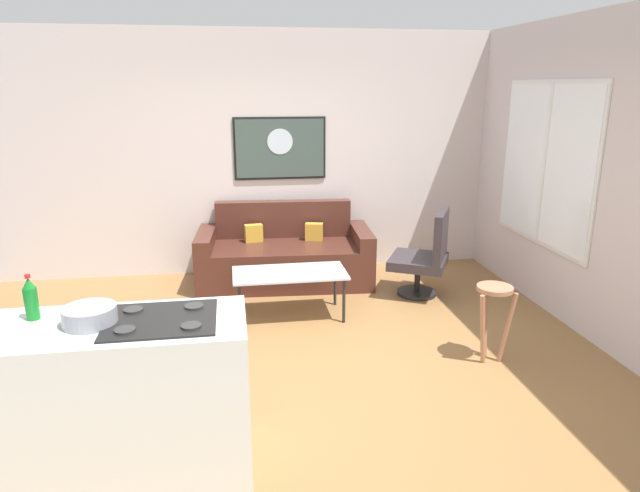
{
  "coord_description": "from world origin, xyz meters",
  "views": [
    {
      "loc": [
        -0.48,
        -4.22,
        2.19
      ],
      "look_at": [
        0.34,
        0.9,
        0.7
      ],
      "focal_mm": 31.62,
      "sensor_mm": 36.0,
      "label": 1
    }
  ],
  "objects_px": {
    "wall_painting": "(280,148)",
    "coffee_table": "(290,276)",
    "mixing_bowl": "(90,316)",
    "couch": "(285,257)",
    "soda_bottle": "(31,299)",
    "armchair": "(426,256)",
    "bar_stool": "(493,305)"
  },
  "relations": [
    {
      "from": "armchair",
      "to": "soda_bottle",
      "type": "bearing_deg",
      "value": -143.24
    },
    {
      "from": "coffee_table",
      "to": "wall_painting",
      "type": "bearing_deg",
      "value": 87.63
    },
    {
      "from": "soda_bottle",
      "to": "mixing_bowl",
      "type": "relative_size",
      "value": 0.91
    },
    {
      "from": "armchair",
      "to": "soda_bottle",
      "type": "xyz_separation_m",
      "value": [
        -3.12,
        -2.33,
        0.6
      ]
    },
    {
      "from": "soda_bottle",
      "to": "wall_painting",
      "type": "xyz_separation_m",
      "value": [
        1.7,
        3.49,
        0.42
      ]
    },
    {
      "from": "coffee_table",
      "to": "armchair",
      "type": "distance_m",
      "value": 1.53
    },
    {
      "from": "coffee_table",
      "to": "bar_stool",
      "type": "bearing_deg",
      "value": -37.29
    },
    {
      "from": "coffee_table",
      "to": "wall_painting",
      "type": "relative_size",
      "value": 1.01
    },
    {
      "from": "wall_painting",
      "to": "coffee_table",
      "type": "bearing_deg",
      "value": -92.37
    },
    {
      "from": "couch",
      "to": "bar_stool",
      "type": "bearing_deg",
      "value": -56.06
    },
    {
      "from": "coffee_table",
      "to": "armchair",
      "type": "xyz_separation_m",
      "value": [
        1.49,
        0.34,
        0.03
      ]
    },
    {
      "from": "couch",
      "to": "mixing_bowl",
      "type": "xyz_separation_m",
      "value": [
        -1.36,
        -3.15,
        0.69
      ]
    },
    {
      "from": "mixing_bowl",
      "to": "wall_painting",
      "type": "distance_m",
      "value": 3.9
    },
    {
      "from": "bar_stool",
      "to": "soda_bottle",
      "type": "relative_size",
      "value": 2.44
    },
    {
      "from": "couch",
      "to": "soda_bottle",
      "type": "xyz_separation_m",
      "value": [
        -1.69,
        -3.02,
        0.75
      ]
    },
    {
      "from": "armchair",
      "to": "mixing_bowl",
      "type": "height_order",
      "value": "mixing_bowl"
    },
    {
      "from": "mixing_bowl",
      "to": "wall_painting",
      "type": "relative_size",
      "value": 0.27
    },
    {
      "from": "coffee_table",
      "to": "mixing_bowl",
      "type": "relative_size",
      "value": 3.76
    },
    {
      "from": "soda_bottle",
      "to": "couch",
      "type": "bearing_deg",
      "value": 60.84
    },
    {
      "from": "couch",
      "to": "wall_painting",
      "type": "distance_m",
      "value": 1.27
    },
    {
      "from": "couch",
      "to": "wall_painting",
      "type": "relative_size",
      "value": 1.86
    },
    {
      "from": "couch",
      "to": "bar_stool",
      "type": "xyz_separation_m",
      "value": [
        1.47,
        -2.19,
        0.18
      ]
    },
    {
      "from": "soda_bottle",
      "to": "mixing_bowl",
      "type": "bearing_deg",
      "value": -20.91
    },
    {
      "from": "couch",
      "to": "wall_painting",
      "type": "bearing_deg",
      "value": 88.63
    },
    {
      "from": "coffee_table",
      "to": "mixing_bowl",
      "type": "distance_m",
      "value": 2.55
    },
    {
      "from": "mixing_bowl",
      "to": "wall_painting",
      "type": "xyz_separation_m",
      "value": [
        1.37,
        3.61,
        0.49
      ]
    },
    {
      "from": "couch",
      "to": "soda_bottle",
      "type": "distance_m",
      "value": 3.54
    },
    {
      "from": "mixing_bowl",
      "to": "coffee_table",
      "type": "bearing_deg",
      "value": 58.35
    },
    {
      "from": "coffee_table",
      "to": "mixing_bowl",
      "type": "xyz_separation_m",
      "value": [
        -1.31,
        -2.12,
        0.56
      ]
    },
    {
      "from": "coffee_table",
      "to": "wall_painting",
      "type": "height_order",
      "value": "wall_painting"
    },
    {
      "from": "couch",
      "to": "coffee_table",
      "type": "relative_size",
      "value": 1.83
    },
    {
      "from": "couch",
      "to": "soda_bottle",
      "type": "height_order",
      "value": "soda_bottle"
    }
  ]
}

